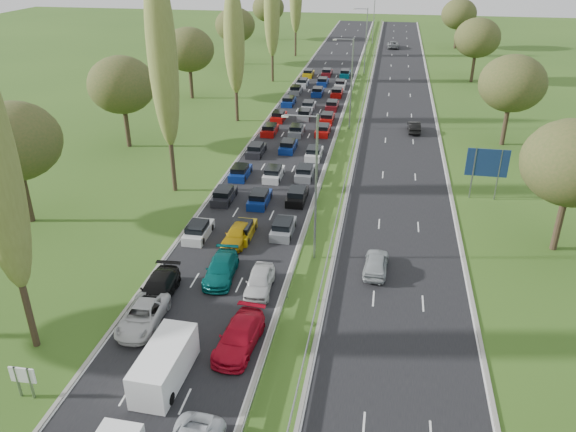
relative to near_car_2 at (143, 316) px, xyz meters
The scene contains 21 objects.
ground 48.88m from the near_car_2, 78.08° to the left, with size 260.00×260.00×0.00m, color #30541A.
near_carriageway 50.44m from the near_car_2, 86.20° to the left, with size 10.50×215.00×0.04m, color black.
far_carriageway 53.07m from the near_car_2, 71.50° to the left, with size 10.50×215.00×0.04m, color black.
central_reservation 51.33m from the near_car_2, 78.66° to the left, with size 2.36×215.00×0.32m.
lamp_columns 47.22m from the near_car_2, 77.58° to the left, with size 0.18×140.18×12.00m.
poplar_row 38.28m from the near_car_2, 99.32° to the left, with size 2.80×127.80×22.44m.
woodland_left 35.28m from the near_car_2, 118.32° to the left, with size 8.00×166.00×11.10m.
woodland_right 45.97m from the near_car_2, 49.37° to the left, with size 8.00×153.00×11.10m.
traffic_queue_fill 45.36m from the near_car_2, 85.77° to the left, with size 8.99×69.55×0.80m.
near_car_2 is the anchor object (origin of this frame).
near_car_3 3.19m from the near_car_2, 93.69° to the left, with size 2.20×5.41×1.57m, color black.
near_car_7 7.47m from the near_car_2, 62.15° to the left, with size 2.11×5.19×1.51m, color #055452.
near_car_8 12.69m from the near_car_2, 74.84° to the left, with size 1.85×4.59×1.56m, color #B0880B.
near_car_11 7.01m from the near_car_2, ahead, with size 2.24×5.52×1.60m, color #B60B20.
near_car_12 8.68m from the near_car_2, 38.74° to the left, with size 1.84×4.58×1.56m, color silver.
far_car_0 17.86m from the near_car_2, 32.35° to the left, with size 1.81×4.50×1.53m, color #9EA4A7.
far_car_1 49.59m from the near_car_2, 67.83° to the left, with size 1.52×4.37×1.44m, color black.
far_car_2 111.76m from the near_car_2, 82.18° to the left, with size 2.65×5.75×1.60m, color gray.
white_van_rear 5.64m from the near_car_2, 52.39° to the right, with size 2.19×5.60×2.25m.
info_sign 8.34m from the near_car_2, 117.23° to the right, with size 1.50×0.16×2.10m.
direction_sign 35.69m from the near_car_2, 45.37° to the left, with size 4.00×0.16×5.20m.
Camera 1 is at (9.39, 3.82, 23.35)m, focal length 35.00 mm.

